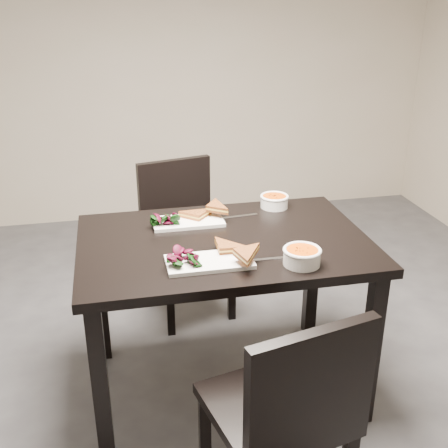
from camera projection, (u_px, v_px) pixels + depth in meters
name	position (u px, v px, depth m)	size (l,w,h in m)	color
ground	(146.00, 446.00, 2.22)	(5.00, 5.00, 0.00)	#47474C
table	(224.00, 261.00, 2.31)	(1.20, 0.80, 0.75)	black
chair_near	(288.00, 410.00, 1.72)	(0.50, 0.50, 0.85)	black
chair_far	(183.00, 228.00, 3.04)	(0.50, 0.50, 0.85)	black
plate_near	(209.00, 262.00, 2.07)	(0.33, 0.16, 0.02)	white
sandwich_near	(225.00, 250.00, 2.08)	(0.16, 0.12, 0.05)	#954B1F
salad_near	(183.00, 257.00, 2.03)	(0.10, 0.09, 0.04)	black
soup_bowl_near	(302.00, 255.00, 2.05)	(0.15, 0.15, 0.07)	white
cutlery_near	(268.00, 259.00, 2.10)	(0.18, 0.02, 0.00)	silver
plate_far	(188.00, 222.00, 2.43)	(0.31, 0.16, 0.02)	white
sandwich_far	(203.00, 215.00, 2.41)	(0.16, 0.12, 0.05)	#954B1F
salad_far	(165.00, 217.00, 2.40)	(0.10, 0.09, 0.04)	black
soup_bowl_far	(274.00, 200.00, 2.60)	(0.14, 0.14, 0.06)	white
cutlery_far	(239.00, 216.00, 2.50)	(0.18, 0.02, 0.00)	silver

